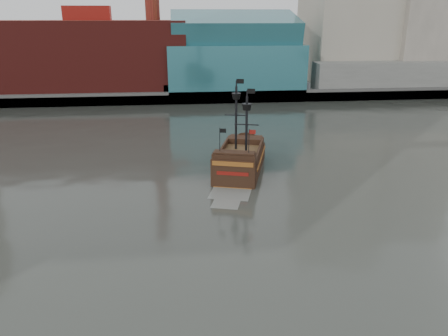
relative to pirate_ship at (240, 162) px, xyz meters
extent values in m
plane|color=#2C2E28|center=(-3.94, -18.72, -1.05)|extent=(400.00, 400.00, 0.00)
cube|color=slate|center=(-3.94, 73.28, -0.05)|extent=(220.00, 60.00, 2.00)
cube|color=#4C4C49|center=(-3.94, 43.78, 0.25)|extent=(220.00, 1.00, 2.60)
cube|color=maroon|center=(-25.94, 53.28, 8.45)|extent=(42.00, 18.00, 15.00)
cube|color=#2C6C76|center=(6.06, 51.28, 5.95)|extent=(30.00, 16.00, 10.00)
cube|color=#A99E8E|center=(54.06, 57.28, 19.95)|extent=(18.00, 18.00, 38.00)
cube|color=slate|center=(44.06, 47.28, 3.95)|extent=(40.00, 6.00, 6.00)
cube|color=#2C6C76|center=(6.06, 51.28, 13.95)|extent=(28.00, 14.94, 8.78)
cube|color=black|center=(0.08, 0.27, -0.46)|extent=(8.12, 12.85, 2.59)
cube|color=#453019|center=(0.08, 0.27, 0.99)|extent=(7.31, 11.57, 0.30)
cube|color=black|center=(1.42, 4.85, 1.34)|extent=(4.73, 3.48, 0.99)
cube|color=black|center=(-1.37, -4.70, 1.73)|extent=(4.98, 2.85, 1.79)
cube|color=black|center=(-1.63, -5.58, 0.14)|extent=(4.75, 1.61, 3.98)
cube|color=#96531D|center=(-1.67, -5.71, 1.73)|extent=(4.32, 1.33, 0.50)
cube|color=maroon|center=(-1.67, -5.71, 0.64)|extent=(3.36, 1.05, 0.40)
cylinder|color=black|center=(-0.27, 1.92, 5.02)|extent=(0.35, 0.35, 7.76)
cylinder|color=black|center=(0.43, -1.70, 4.72)|extent=(0.35, 0.35, 7.16)
cone|color=black|center=(-0.27, 1.92, 7.70)|extent=(1.36, 1.36, 0.70)
cone|color=black|center=(0.43, -1.70, 7.11)|extent=(1.36, 1.36, 0.70)
cube|color=black|center=(0.16, 1.80, 9.49)|extent=(0.87, 0.28, 0.55)
cube|color=black|center=(0.86, -1.83, 8.90)|extent=(0.87, 0.28, 0.55)
cube|color=gray|center=(-2.10, -7.18, -1.04)|extent=(5.06, 4.62, 0.02)
camera|label=1|loc=(-7.50, -49.72, 16.73)|focal=35.00mm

